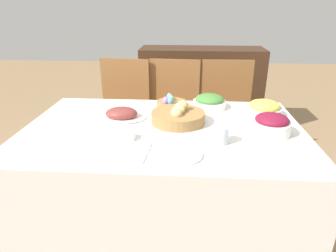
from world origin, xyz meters
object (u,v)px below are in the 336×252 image
(pineapple_bowl, at_px, (264,108))
(chair_far_center, at_px, (172,115))
(chair_far_right, at_px, (227,116))
(spoon, at_px, (215,155))
(ham_platter, at_px, (122,114))
(dinner_plate, at_px, (177,154))
(egg_basket, at_px, (171,103))
(green_salad_bowl, at_px, (210,102))
(chair_far_left, at_px, (122,113))
(bread_basket, at_px, (178,116))
(knife, at_px, (209,155))
(beet_salad_bowl, at_px, (271,124))
(fork, at_px, (147,153))
(drinking_cup, at_px, (221,135))
(butter_dish, at_px, (125,136))
(sideboard, at_px, (201,90))

(pineapple_bowl, bearing_deg, chair_far_center, 135.48)
(chair_far_right, bearing_deg, spoon, -100.99)
(chair_far_center, relative_size, ham_platter, 3.28)
(ham_platter, relative_size, dinner_plate, 1.27)
(egg_basket, xyz_separation_m, green_salad_bowl, (0.25, -0.00, 0.02))
(green_salad_bowl, relative_size, spoon, 1.14)
(green_salad_bowl, height_order, pineapple_bowl, pineapple_bowl)
(chair_far_left, distance_m, egg_basket, 0.69)
(bread_basket, xyz_separation_m, knife, (0.15, -0.40, -0.04))
(bread_basket, relative_size, ham_platter, 1.05)
(dinner_plate, bearing_deg, spoon, 0.00)
(egg_basket, height_order, beet_salad_bowl, beet_salad_bowl)
(beet_salad_bowl, xyz_separation_m, spoon, (-0.31, -0.27, -0.05))
(chair_far_right, height_order, fork, chair_far_right)
(chair_far_center, xyz_separation_m, chair_far_left, (-0.42, -0.00, 0.00))
(green_salad_bowl, relative_size, drinking_cup, 2.53)
(chair_far_center, distance_m, chair_far_left, 0.42)
(fork, height_order, spoon, same)
(egg_basket, bearing_deg, chair_far_center, 91.99)
(knife, bearing_deg, spoon, 4.28)
(dinner_plate, relative_size, fork, 1.21)
(beet_salad_bowl, height_order, dinner_plate, beet_salad_bowl)
(green_salad_bowl, bearing_deg, chair_far_right, 68.73)
(chair_far_right, xyz_separation_m, egg_basket, (-0.43, -0.46, 0.26))
(chair_far_left, height_order, bread_basket, chair_far_left)
(chair_far_center, height_order, spoon, chair_far_center)
(chair_far_left, bearing_deg, bread_basket, -49.52)
(green_salad_bowl, distance_m, butter_dish, 0.69)
(ham_platter, xyz_separation_m, dinner_plate, (0.35, -0.44, -0.02))
(sideboard, relative_size, drinking_cup, 15.63)
(sideboard, xyz_separation_m, spoon, (-0.01, -2.12, 0.29))
(ham_platter, distance_m, dinner_plate, 0.56)
(sideboard, xyz_separation_m, knife, (-0.04, -2.12, 0.29))
(bread_basket, height_order, ham_platter, bread_basket)
(ham_platter, height_order, drinking_cup, drinking_cup)
(egg_basket, height_order, fork, egg_basket)
(ham_platter, distance_m, spoon, 0.68)
(egg_basket, xyz_separation_m, fork, (-0.07, -0.68, -0.02))
(spoon, bearing_deg, chair_far_left, 116.48)
(chair_far_left, distance_m, drinking_cup, 1.26)
(chair_far_right, relative_size, drinking_cup, 11.20)
(spoon, height_order, butter_dish, butter_dish)
(chair_far_right, xyz_separation_m, dinner_plate, (-0.36, -1.14, 0.24))
(chair_far_left, relative_size, pineapple_bowl, 4.45)
(butter_dish, bearing_deg, bread_basket, 42.67)
(sideboard, bearing_deg, green_salad_bowl, -90.09)
(green_salad_bowl, bearing_deg, fork, -115.67)
(knife, height_order, spoon, same)
(green_salad_bowl, relative_size, fork, 1.14)
(sideboard, height_order, drinking_cup, sideboard)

